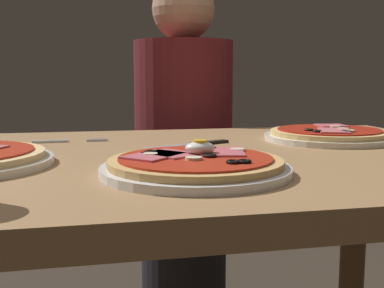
% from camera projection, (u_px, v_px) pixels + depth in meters
% --- Properties ---
extents(dining_table, '(1.20, 0.80, 0.73)m').
position_uv_depth(dining_table, '(193.00, 213.00, 0.89)').
color(dining_table, '#9E754C').
rests_on(dining_table, ground).
extents(pizza_foreground, '(0.27, 0.27, 0.05)m').
position_uv_depth(pizza_foreground, '(195.00, 165.00, 0.68)').
color(pizza_foreground, white).
rests_on(pizza_foreground, dining_table).
extents(pizza_across_right, '(0.28, 0.28, 0.03)m').
position_uv_depth(pizza_across_right, '(329.00, 135.00, 1.05)').
color(pizza_across_right, silver).
rests_on(pizza_across_right, dining_table).
extents(fork, '(0.16, 0.02, 0.00)m').
position_uv_depth(fork, '(64.00, 141.00, 1.01)').
color(fork, silver).
rests_on(fork, dining_table).
extents(knife, '(0.19, 0.10, 0.01)m').
position_uv_depth(knife, '(194.00, 144.00, 0.96)').
color(knife, silver).
rests_on(knife, dining_table).
extents(diner_person, '(0.32, 0.32, 1.18)m').
position_uv_depth(diner_person, '(184.00, 170.00, 1.57)').
color(diner_person, black).
rests_on(diner_person, ground).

